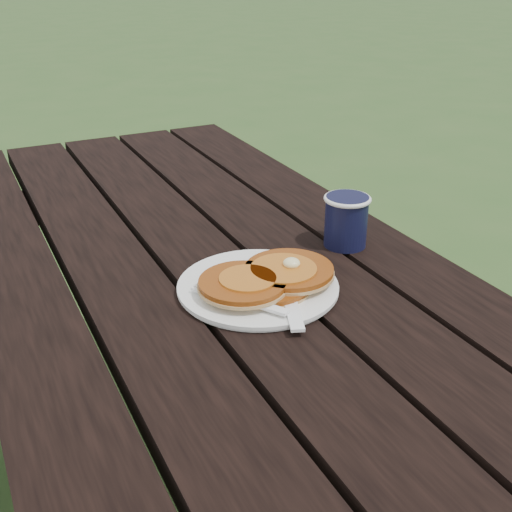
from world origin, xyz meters
name	(u,v)px	position (x,y,z in m)	size (l,w,h in m)	color
picnic_table	(224,450)	(0.00, 0.00, 0.37)	(1.36, 1.80, 0.75)	black
plate	(258,287)	(0.03, -0.08, 0.76)	(0.25, 0.25, 0.01)	white
pancake_stack	(268,278)	(0.04, -0.09, 0.77)	(0.22, 0.14, 0.04)	#8D400F
knife	(289,298)	(0.05, -0.14, 0.76)	(0.02, 0.18, 0.01)	white
fork	(254,303)	(-0.01, -0.14, 0.77)	(0.03, 0.16, 0.01)	white
coffee_cup	(346,218)	(0.25, 0.00, 0.80)	(0.08, 0.08, 0.09)	black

